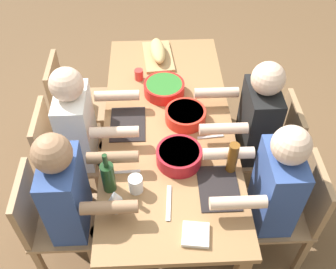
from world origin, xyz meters
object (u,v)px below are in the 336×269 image
(chair_far_right, at_px, (72,101))
(cutting_board, at_px, (158,56))
(dining_table, at_px, (168,132))
(chair_far_left, at_px, (50,219))
(serving_bowl_salad, at_px, (179,155))
(cup_far_left, at_px, (136,184))
(serving_bowl_greens, at_px, (164,88))
(wine_glass, at_px, (115,197))
(chair_far_center, at_px, (62,152))
(chair_near_left, at_px, (291,210))
(diner_near_center, at_px, (251,125))
(napkin_stack, at_px, (196,235))
(diner_far_center, at_px, (84,130))
(diner_far_left, at_px, (74,198))
(bread_loaf, at_px, (158,51))
(wine_bottle, at_px, (108,176))
(chair_near_center, at_px, (272,145))
(serving_bowl_fruit, at_px, (185,115))
(diner_near_left, at_px, (269,191))
(cup_far_right, at_px, (139,75))
(beer_bottle, at_px, (233,158))

(chair_far_right, height_order, cutting_board, chair_far_right)
(dining_table, distance_m, cutting_board, 0.75)
(chair_far_left, bearing_deg, serving_bowl_salad, -75.32)
(chair_far_left, bearing_deg, cup_far_left, -88.82)
(serving_bowl_greens, height_order, wine_glass, wine_glass)
(chair_far_center, height_order, cup_far_left, chair_far_center)
(chair_near_left, distance_m, diner_near_center, 0.61)
(diner_near_center, xyz_separation_m, napkin_stack, (-0.83, 0.46, 0.05))
(chair_far_center, height_order, cutting_board, chair_far_center)
(serving_bowl_greens, bearing_deg, diner_far_center, 119.17)
(chair_far_right, bearing_deg, diner_far_center, -161.23)
(diner_far_left, distance_m, bread_loaf, 1.38)
(wine_bottle, bearing_deg, chair_far_left, 94.36)
(dining_table, distance_m, chair_near_center, 0.77)
(cutting_board, bearing_deg, chair_far_right, 105.81)
(diner_far_left, distance_m, cup_far_left, 0.37)
(chair_far_left, relative_size, bread_loaf, 2.66)
(diner_near_center, distance_m, bread_loaf, 0.97)
(chair_near_left, bearing_deg, serving_bowl_fruit, 48.24)
(diner_near_left, xyz_separation_m, bread_loaf, (1.28, 0.61, 0.11))
(cutting_board, bearing_deg, diner_far_center, 144.96)
(chair_far_center, distance_m, diner_far_center, 0.28)
(cutting_board, xyz_separation_m, wine_glass, (-1.39, 0.26, 0.11))
(chair_near_left, xyz_separation_m, cutting_board, (1.28, 0.80, 0.27))
(chair_far_left, distance_m, wine_glass, 0.59)
(serving_bowl_salad, relative_size, wine_glass, 1.65)
(diner_far_left, xyz_separation_m, cup_far_left, (0.01, -0.36, 0.10))
(diner_near_center, relative_size, cup_far_right, 14.64)
(wine_bottle, height_order, beer_bottle, wine_bottle)
(chair_near_center, height_order, wine_glass, wine_glass)
(chair_far_left, xyz_separation_m, napkin_stack, (-0.29, -0.85, 0.27))
(chair_far_right, distance_m, diner_far_center, 0.61)
(serving_bowl_greens, distance_m, bread_loaf, 0.43)
(diner_far_center, bearing_deg, wine_bottle, -157.60)
(chair_near_left, xyz_separation_m, cup_far_right, (1.02, 0.94, 0.30))
(chair_near_center, xyz_separation_m, diner_near_center, (0.00, 0.18, 0.21))
(bread_loaf, bearing_deg, beer_bottle, -160.73)
(chair_near_left, bearing_deg, diner_near_left, 90.00)
(diner_near_center, height_order, serving_bowl_greens, diner_near_center)
(bread_loaf, relative_size, napkin_stack, 2.29)
(chair_near_left, bearing_deg, serving_bowl_salad, 73.26)
(chair_far_right, height_order, napkin_stack, chair_far_right)
(chair_far_center, bearing_deg, dining_table, -90.00)
(wine_glass, relative_size, cup_far_right, 2.03)
(serving_bowl_fruit, xyz_separation_m, cutting_board, (0.72, 0.16, -0.04))
(wine_glass, bearing_deg, chair_far_left, 75.62)
(chair_far_center, distance_m, serving_bowl_fruit, 0.92)
(chair_near_center, bearing_deg, chair_far_right, 70.15)
(serving_bowl_fruit, bearing_deg, cup_far_right, 34.62)
(chair_near_left, xyz_separation_m, serving_bowl_fruit, (0.56, 0.63, 0.31))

